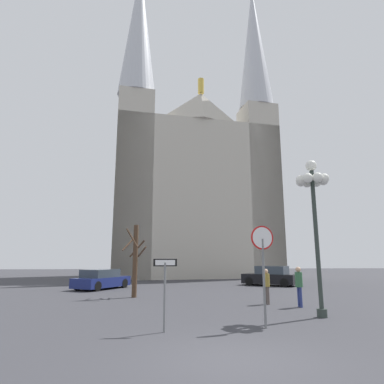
% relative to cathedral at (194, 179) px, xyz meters
% --- Properties ---
extents(ground_plane, '(120.00, 120.00, 0.00)m').
position_rel_cathedral_xyz_m(ground_plane, '(-2.24, -31.23, -11.50)').
color(ground_plane, '#38383D').
extents(cathedral, '(19.93, 13.83, 38.32)m').
position_rel_cathedral_xyz_m(cathedral, '(0.00, 0.00, 0.00)').
color(cathedral, '#BCB5A5').
rests_on(cathedral, ground).
extents(stop_sign, '(0.76, 0.15, 3.14)m').
position_rel_cathedral_xyz_m(stop_sign, '(-0.56, -28.16, -9.31)').
color(stop_sign, slate).
rests_on(stop_sign, ground).
extents(one_way_arrow_sign, '(0.71, 0.07, 2.09)m').
position_rel_cathedral_xyz_m(one_way_arrow_sign, '(-3.67, -28.43, -10.16)').
color(one_way_arrow_sign, slate).
rests_on(one_way_arrow_sign, ground).
extents(street_lamp, '(1.30, 1.30, 5.93)m').
position_rel_cathedral_xyz_m(street_lamp, '(2.07, -26.52, -7.05)').
color(street_lamp, '#2D3833').
rests_on(street_lamp, ground).
extents(bare_tree, '(1.39, 1.34, 3.96)m').
position_rel_cathedral_xyz_m(bare_tree, '(-5.23, -19.62, -9.41)').
color(bare_tree, '#473323').
rests_on(bare_tree, ground).
extents(parked_car_near_navy, '(3.73, 4.57, 1.34)m').
position_rel_cathedral_xyz_m(parked_car_near_navy, '(-7.90, -14.44, -10.87)').
color(parked_car_near_navy, navy).
rests_on(parked_car_near_navy, ground).
extents(parked_car_far_black, '(4.38, 3.91, 1.50)m').
position_rel_cathedral_xyz_m(parked_car_far_black, '(4.83, -12.62, -10.80)').
color(parked_car_far_black, black).
rests_on(parked_car_far_black, ground).
extents(pedestrian_walking, '(0.32, 0.32, 1.73)m').
position_rel_cathedral_xyz_m(pedestrian_walking, '(2.32, -24.03, -10.45)').
color(pedestrian_walking, navy).
rests_on(pedestrian_walking, ground).
extents(pedestrian_standing, '(0.32, 0.32, 1.61)m').
position_rel_cathedral_xyz_m(pedestrian_standing, '(1.17, -22.99, -10.54)').
color(pedestrian_standing, '#594C47').
rests_on(pedestrian_standing, ground).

